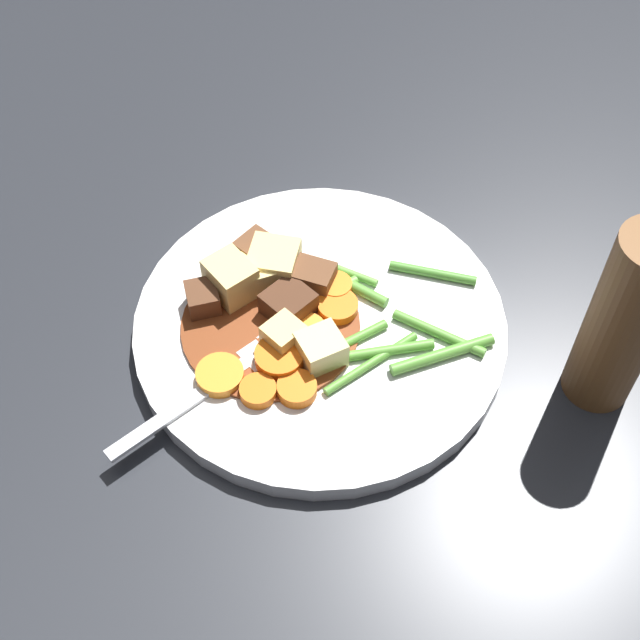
% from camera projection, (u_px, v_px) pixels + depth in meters
% --- Properties ---
extents(ground_plane, '(3.00, 3.00, 0.00)m').
position_uv_depth(ground_plane, '(320.00, 332.00, 0.66)').
color(ground_plane, '#26282D').
extents(dinner_plate, '(0.28, 0.28, 0.02)m').
position_uv_depth(dinner_plate, '(320.00, 326.00, 0.65)').
color(dinner_plate, white).
rests_on(dinner_plate, ground_plane).
extents(stew_sauce, '(0.13, 0.13, 0.00)m').
position_uv_depth(stew_sauce, '(271.00, 326.00, 0.64)').
color(stew_sauce, brown).
rests_on(stew_sauce, dinner_plate).
extents(carrot_slice_0, '(0.03, 0.03, 0.01)m').
position_uv_depth(carrot_slice_0, '(335.00, 288.00, 0.66)').
color(carrot_slice_0, orange).
rests_on(carrot_slice_0, dinner_plate).
extents(carrot_slice_1, '(0.04, 0.04, 0.01)m').
position_uv_depth(carrot_slice_1, '(338.00, 307.00, 0.65)').
color(carrot_slice_1, orange).
rests_on(carrot_slice_1, dinner_plate).
extents(carrot_slice_2, '(0.04, 0.04, 0.01)m').
position_uv_depth(carrot_slice_2, '(279.00, 358.00, 0.62)').
color(carrot_slice_2, orange).
rests_on(carrot_slice_2, dinner_plate).
extents(carrot_slice_3, '(0.04, 0.04, 0.01)m').
position_uv_depth(carrot_slice_3, '(220.00, 375.00, 0.61)').
color(carrot_slice_3, orange).
rests_on(carrot_slice_3, dinner_plate).
extents(carrot_slice_4, '(0.04, 0.04, 0.01)m').
position_uv_depth(carrot_slice_4, '(258.00, 391.00, 0.60)').
color(carrot_slice_4, orange).
rests_on(carrot_slice_4, dinner_plate).
extents(carrot_slice_5, '(0.03, 0.03, 0.01)m').
position_uv_depth(carrot_slice_5, '(297.00, 389.00, 0.61)').
color(carrot_slice_5, orange).
rests_on(carrot_slice_5, dinner_plate).
extents(carrot_slice_6, '(0.03, 0.03, 0.01)m').
position_uv_depth(carrot_slice_6, '(290.00, 295.00, 0.66)').
color(carrot_slice_6, orange).
rests_on(carrot_slice_6, dinner_plate).
extents(carrot_slice_7, '(0.04, 0.04, 0.01)m').
position_uv_depth(carrot_slice_7, '(307.00, 331.00, 0.64)').
color(carrot_slice_7, orange).
rests_on(carrot_slice_7, dinner_plate).
extents(potato_chunk_0, '(0.04, 0.04, 0.02)m').
position_uv_depth(potato_chunk_0, '(253.00, 275.00, 0.66)').
color(potato_chunk_0, '#E5CC7A').
rests_on(potato_chunk_0, dinner_plate).
extents(potato_chunk_1, '(0.04, 0.04, 0.02)m').
position_uv_depth(potato_chunk_1, '(321.00, 350.00, 0.62)').
color(potato_chunk_1, '#EAD68C').
rests_on(potato_chunk_1, dinner_plate).
extents(potato_chunk_2, '(0.03, 0.03, 0.02)m').
position_uv_depth(potato_chunk_2, '(284.00, 336.00, 0.62)').
color(potato_chunk_2, '#E5CC7A').
rests_on(potato_chunk_2, dinner_plate).
extents(potato_chunk_3, '(0.05, 0.05, 0.03)m').
position_uv_depth(potato_chunk_3, '(274.00, 264.00, 0.66)').
color(potato_chunk_3, '#E5CC7A').
rests_on(potato_chunk_3, dinner_plate).
extents(potato_chunk_4, '(0.04, 0.04, 0.03)m').
position_uv_depth(potato_chunk_4, '(231.00, 280.00, 0.65)').
color(potato_chunk_4, '#E5CC7A').
rests_on(potato_chunk_4, dinner_plate).
extents(meat_chunk_0, '(0.03, 0.03, 0.02)m').
position_uv_depth(meat_chunk_0, '(203.00, 299.00, 0.65)').
color(meat_chunk_0, '#56331E').
rests_on(meat_chunk_0, dinner_plate).
extents(meat_chunk_1, '(0.04, 0.04, 0.02)m').
position_uv_depth(meat_chunk_1, '(317.00, 278.00, 0.66)').
color(meat_chunk_1, brown).
rests_on(meat_chunk_1, dinner_plate).
extents(meat_chunk_2, '(0.04, 0.04, 0.02)m').
position_uv_depth(meat_chunk_2, '(289.00, 305.00, 0.64)').
color(meat_chunk_2, '#4C2B19').
rests_on(meat_chunk_2, dinner_plate).
extents(meat_chunk_3, '(0.04, 0.04, 0.03)m').
position_uv_depth(meat_chunk_3, '(259.00, 254.00, 0.67)').
color(meat_chunk_3, brown).
rests_on(meat_chunk_3, dinner_plate).
extents(green_bean_0, '(0.08, 0.02, 0.01)m').
position_uv_depth(green_bean_0, '(442.00, 354.00, 0.62)').
color(green_bean_0, '#599E38').
rests_on(green_bean_0, dinner_plate).
extents(green_bean_1, '(0.07, 0.04, 0.01)m').
position_uv_depth(green_bean_1, '(323.00, 300.00, 0.65)').
color(green_bean_1, '#66AD42').
rests_on(green_bean_1, dinner_plate).
extents(green_bean_2, '(0.08, 0.04, 0.01)m').
position_uv_depth(green_bean_2, '(371.00, 363.00, 0.62)').
color(green_bean_2, '#599E38').
rests_on(green_bean_2, dinner_plate).
extents(green_bean_3, '(0.06, 0.06, 0.01)m').
position_uv_depth(green_bean_3, '(345.00, 282.00, 0.66)').
color(green_bean_3, '#599E38').
rests_on(green_bean_3, dinner_plate).
extents(green_bean_4, '(0.06, 0.05, 0.01)m').
position_uv_depth(green_bean_4, '(439.00, 333.00, 0.63)').
color(green_bean_4, '#599E38').
rests_on(green_bean_4, dinner_plate).
extents(green_bean_5, '(0.06, 0.03, 0.01)m').
position_uv_depth(green_bean_5, '(348.00, 342.00, 0.63)').
color(green_bean_5, '#599E38').
rests_on(green_bean_5, dinner_plate).
extents(green_bean_6, '(0.06, 0.01, 0.01)m').
position_uv_depth(green_bean_6, '(391.00, 350.00, 0.63)').
color(green_bean_6, '#599E38').
rests_on(green_bean_6, dinner_plate).
extents(green_bean_7, '(0.04, 0.04, 0.01)m').
position_uv_depth(green_bean_7, '(347.00, 272.00, 0.67)').
color(green_bean_7, '#66AD42').
rests_on(green_bean_7, dinner_plate).
extents(green_bean_8, '(0.06, 0.03, 0.01)m').
position_uv_depth(green_bean_8, '(433.00, 273.00, 0.67)').
color(green_bean_8, '#4C8E33').
rests_on(green_bean_8, dinner_plate).
extents(fork, '(0.16, 0.10, 0.00)m').
position_uv_depth(fork, '(221.00, 380.00, 0.61)').
color(fork, silver).
rests_on(fork, dinner_plate).
extents(pepper_mill, '(0.05, 0.05, 0.15)m').
position_uv_depth(pepper_mill, '(624.00, 321.00, 0.57)').
color(pepper_mill, brown).
rests_on(pepper_mill, ground_plane).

